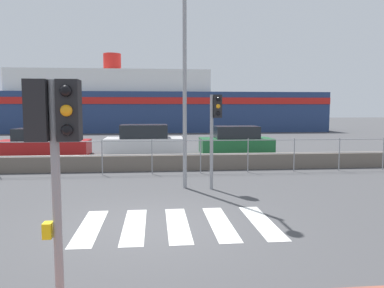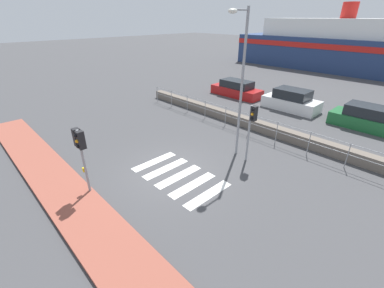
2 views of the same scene
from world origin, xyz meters
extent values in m
plane|color=#424244|center=(0.00, 0.00, 0.00)|extent=(160.00, 160.00, 0.00)
cube|color=#934C3D|center=(0.00, -4.10, 0.06)|extent=(24.00, 1.80, 0.12)
cube|color=silver|center=(-1.22, 0.00, 0.00)|extent=(0.45, 2.40, 0.01)
cube|color=silver|center=(-0.32, 0.00, 0.00)|extent=(0.45, 2.40, 0.01)
cube|color=silver|center=(0.58, 0.00, 0.00)|extent=(0.45, 2.40, 0.01)
cube|color=silver|center=(1.48, 0.00, 0.00)|extent=(0.45, 2.40, 0.01)
cube|color=silver|center=(2.38, 0.00, 0.00)|extent=(0.45, 2.40, 0.01)
cube|color=#6B6056|center=(0.00, 6.97, 0.30)|extent=(20.04, 0.55, 0.60)
cylinder|color=gray|center=(0.00, 6.10, 1.22)|extent=(18.04, 0.03, 0.03)
cylinder|color=gray|center=(0.00, 6.10, 0.71)|extent=(18.04, 0.03, 0.03)
cylinder|color=gray|center=(-9.02, 6.10, 0.64)|extent=(0.04, 0.04, 1.29)
cylinder|color=gray|center=(-7.22, 6.10, 0.64)|extent=(0.04, 0.04, 1.29)
cylinder|color=gray|center=(-5.41, 6.10, 0.64)|extent=(0.04, 0.04, 1.29)
cylinder|color=gray|center=(-3.61, 6.10, 0.64)|extent=(0.04, 0.04, 1.29)
cylinder|color=gray|center=(-1.80, 6.10, 0.64)|extent=(0.04, 0.04, 1.29)
cylinder|color=gray|center=(0.00, 6.10, 0.64)|extent=(0.04, 0.04, 1.29)
cylinder|color=gray|center=(1.80, 6.10, 0.64)|extent=(0.04, 0.04, 1.29)
cylinder|color=gray|center=(3.61, 6.10, 0.64)|extent=(0.04, 0.04, 1.29)
cylinder|color=gray|center=(5.41, 6.10, 0.64)|extent=(0.04, 0.04, 1.29)
cylinder|color=gray|center=(-1.00, -3.33, 1.38)|extent=(0.10, 0.10, 2.75)
cube|color=black|center=(-1.17, -3.33, 2.41)|extent=(0.24, 0.24, 0.68)
sphere|color=black|center=(-1.17, -3.19, 2.62)|extent=(0.13, 0.13, 0.13)
sphere|color=orange|center=(-1.17, -3.19, 2.41)|extent=(0.13, 0.13, 0.13)
sphere|color=black|center=(-1.17, -3.19, 2.20)|extent=(0.13, 0.13, 0.13)
cube|color=black|center=(-0.83, -3.33, 2.41)|extent=(0.24, 0.24, 0.68)
sphere|color=black|center=(-0.83, -3.47, 2.62)|extent=(0.13, 0.13, 0.13)
sphere|color=orange|center=(-0.83, -3.47, 2.41)|extent=(0.13, 0.13, 0.13)
sphere|color=black|center=(-0.83, -3.47, 2.20)|extent=(0.13, 0.13, 0.13)
cube|color=yellow|center=(-1.11, -3.33, 1.05)|extent=(0.10, 0.14, 0.18)
cylinder|color=gray|center=(1.79, 3.34, 1.41)|extent=(0.10, 0.10, 2.82)
cube|color=black|center=(1.96, 3.34, 2.48)|extent=(0.24, 0.24, 0.68)
sphere|color=black|center=(1.96, 3.20, 2.69)|extent=(0.13, 0.13, 0.13)
sphere|color=orange|center=(1.96, 3.20, 2.48)|extent=(0.13, 0.13, 0.13)
sphere|color=black|center=(1.96, 3.20, 2.27)|extent=(0.13, 0.13, 0.13)
cylinder|color=gray|center=(1.01, 3.58, 3.38)|extent=(0.12, 0.12, 6.76)
cylinder|color=gray|center=(1.01, 3.07, 6.61)|extent=(0.07, 1.02, 0.07)
ellipsoid|color=silver|center=(1.01, 2.56, 6.56)|extent=(0.32, 0.42, 0.19)
cube|color=navy|center=(0.00, 32.11, 1.98)|extent=(34.98, 7.77, 3.97)
cube|color=white|center=(-4.20, 32.11, 5.06)|extent=(19.59, 6.21, 2.18)
cube|color=red|center=(0.00, 28.20, 3.10)|extent=(34.98, 0.08, 0.63)
cylinder|color=red|center=(-4.20, 32.11, 7.05)|extent=(1.80, 1.80, 1.80)
cube|color=#B21919|center=(-5.60, 12.22, 0.38)|extent=(4.58, 1.70, 0.76)
cube|color=#1E2328|center=(-5.60, 12.22, 1.07)|extent=(2.75, 1.50, 0.62)
cube|color=silver|center=(-0.45, 12.22, 0.43)|extent=(4.06, 1.86, 0.85)
cube|color=#1E2328|center=(-0.45, 12.22, 1.20)|extent=(2.44, 1.64, 0.70)
cube|color=#1E6633|center=(4.49, 12.22, 0.40)|extent=(3.86, 1.84, 0.79)
cube|color=#1E2328|center=(4.49, 12.22, 1.12)|extent=(2.31, 1.62, 0.65)
camera|label=1|loc=(0.12, -7.63, 2.45)|focal=35.00mm
camera|label=2|loc=(7.88, -6.19, 6.37)|focal=24.00mm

